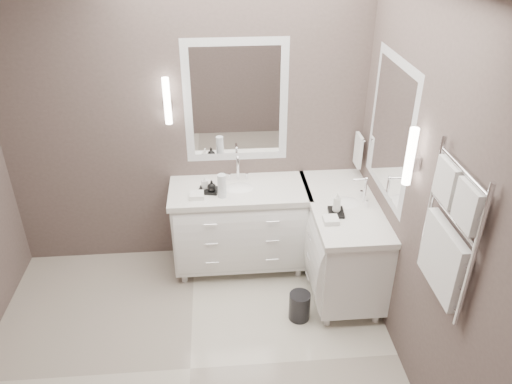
{
  "coord_description": "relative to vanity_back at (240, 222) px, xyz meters",
  "views": [
    {
      "loc": [
        0.28,
        -2.61,
        3.03
      ],
      "look_at": [
        0.56,
        0.7,
        1.11
      ],
      "focal_mm": 35.0,
      "sensor_mm": 36.0,
      "label": 1
    }
  ],
  "objects": [
    {
      "name": "floor",
      "position": [
        -0.45,
        -1.23,
        -0.49
      ],
      "size": [
        3.2,
        3.0,
        0.01
      ],
      "primitive_type": "cube",
      "color": "beige",
      "rests_on": "ground"
    },
    {
      "name": "wall_back",
      "position": [
        -0.45,
        0.28,
        0.86
      ],
      "size": [
        3.2,
        0.01,
        2.7
      ],
      "primitive_type": "cube",
      "color": "#554844",
      "rests_on": "floor"
    },
    {
      "name": "wall_right",
      "position": [
        1.15,
        -1.23,
        0.86
      ],
      "size": [
        0.01,
        3.0,
        2.7
      ],
      "primitive_type": "cube",
      "color": "#554844",
      "rests_on": "floor"
    },
    {
      "name": "vanity_back",
      "position": [
        0.0,
        0.0,
        0.0
      ],
      "size": [
        1.24,
        0.59,
        0.97
      ],
      "color": "white",
      "rests_on": "floor"
    },
    {
      "name": "vanity_right",
      "position": [
        0.88,
        -0.33,
        0.0
      ],
      "size": [
        0.59,
        1.24,
        0.97
      ],
      "color": "white",
      "rests_on": "floor"
    },
    {
      "name": "mirror_back",
      "position": [
        -0.0,
        0.26,
        1.06
      ],
      "size": [
        0.9,
        0.02,
        1.1
      ],
      "color": "white",
      "rests_on": "wall_back"
    },
    {
      "name": "mirror_right",
      "position": [
        1.14,
        -0.43,
        1.06
      ],
      "size": [
        0.02,
        0.9,
        1.1
      ],
      "color": "white",
      "rests_on": "wall_right"
    },
    {
      "name": "sconce_back",
      "position": [
        -0.58,
        0.2,
        1.11
      ],
      "size": [
        0.06,
        0.06,
        0.4
      ],
      "color": "white",
      "rests_on": "wall_back"
    },
    {
      "name": "sconce_right",
      "position": [
        1.08,
        -1.01,
        1.11
      ],
      "size": [
        0.06,
        0.06,
        0.4
      ],
      "color": "white",
      "rests_on": "wall_right"
    },
    {
      "name": "towel_bar_corner",
      "position": [
        1.09,
        0.13,
        0.63
      ],
      "size": [
        0.03,
        0.22,
        0.3
      ],
      "color": "white",
      "rests_on": "wall_right"
    },
    {
      "name": "towel_ladder",
      "position": [
        1.1,
        -1.63,
        0.91
      ],
      "size": [
        0.06,
        0.58,
        0.9
      ],
      "color": "white",
      "rests_on": "wall_right"
    },
    {
      "name": "waste_bin",
      "position": [
        0.45,
        -0.76,
        -0.36
      ],
      "size": [
        0.22,
        0.22,
        0.25
      ],
      "primitive_type": "cylinder",
      "rotation": [
        0.0,
        0.0,
        -0.25
      ],
      "color": "black",
      "rests_on": "floor"
    },
    {
      "name": "amenity_tray_back",
      "position": [
        -0.27,
        -0.04,
        0.38
      ],
      "size": [
        0.19,
        0.16,
        0.03
      ],
      "primitive_type": "cube",
      "rotation": [
        0.0,
        0.0,
        -0.2
      ],
      "color": "black",
      "rests_on": "vanity_back"
    },
    {
      "name": "amenity_tray_right",
      "position": [
        0.76,
        -0.49,
        0.38
      ],
      "size": [
        0.14,
        0.17,
        0.02
      ],
      "primitive_type": "cube",
      "rotation": [
        0.0,
        0.0,
        -0.1
      ],
      "color": "black",
      "rests_on": "vanity_right"
    },
    {
      "name": "water_bottle",
      "position": [
        -0.15,
        -0.14,
        0.47
      ],
      "size": [
        0.08,
        0.08,
        0.21
      ],
      "primitive_type": "cylinder",
      "rotation": [
        0.0,
        0.0,
        -0.13
      ],
      "color": "silver",
      "rests_on": "vanity_back"
    },
    {
      "name": "soap_bottle_a",
      "position": [
        -0.3,
        -0.02,
        0.45
      ],
      "size": [
        0.06,
        0.06,
        0.12
      ],
      "primitive_type": "imported",
      "rotation": [
        0.0,
        0.0,
        0.23
      ],
      "color": "white",
      "rests_on": "amenity_tray_back"
    },
    {
      "name": "soap_bottle_b",
      "position": [
        -0.24,
        -0.07,
        0.44
      ],
      "size": [
        0.1,
        0.1,
        0.1
      ],
      "primitive_type": "imported",
      "rotation": [
        0.0,
        0.0,
        -0.35
      ],
      "color": "black",
      "rests_on": "amenity_tray_back"
    },
    {
      "name": "soap_bottle_c",
      "position": [
        0.76,
        -0.49,
        0.48
      ],
      "size": [
        0.07,
        0.08,
        0.18
      ],
      "primitive_type": "imported",
      "rotation": [
        0.0,
        0.0,
        -0.11
      ],
      "color": "white",
      "rests_on": "amenity_tray_right"
    }
  ]
}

